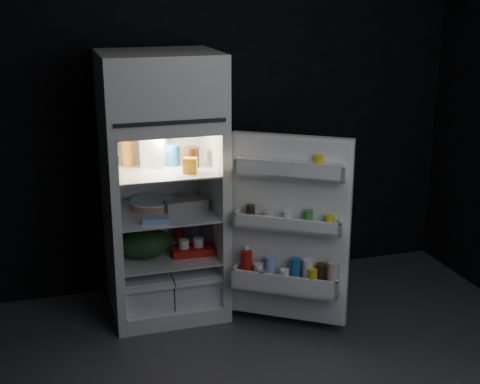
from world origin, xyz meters
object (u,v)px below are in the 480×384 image
object	(u,v)px
fridge_door	(290,234)
yogurt_tray	(193,250)
egg_carton	(186,205)
refrigerator	(162,176)
milk_jug	(154,149)

from	to	relation	value
fridge_door	yogurt_tray	world-z (taller)	fridge_door
fridge_door	egg_carton	distance (m)	0.76
refrigerator	yogurt_tray	distance (m)	0.55
milk_jug	fridge_door	bearing A→B (deg)	-14.66
egg_carton	yogurt_tray	bearing A→B (deg)	-75.80
refrigerator	yogurt_tray	world-z (taller)	refrigerator
milk_jug	yogurt_tray	distance (m)	0.74
refrigerator	egg_carton	bearing A→B (deg)	-23.08
fridge_door	milk_jug	bearing A→B (deg)	140.93
milk_jug	egg_carton	xyz separation A→B (m)	(0.19, -0.07, -0.38)
egg_carton	milk_jug	bearing A→B (deg)	154.67
refrigerator	egg_carton	size ratio (longest dim) A/B	6.26
refrigerator	milk_jug	bearing A→B (deg)	166.87
milk_jug	egg_carton	distance (m)	0.44
egg_carton	fridge_door	bearing A→B (deg)	-48.48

